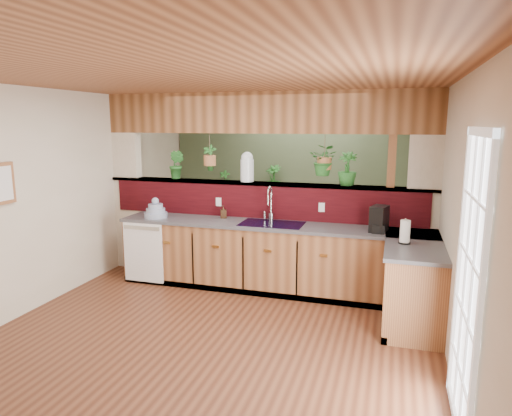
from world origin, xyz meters
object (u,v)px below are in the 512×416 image
(coffee_maker, at_px, (379,220))
(shelving_console, at_px, (250,216))
(faucet, at_px, (270,202))
(soap_dispenser, at_px, (223,212))
(dish_stack, at_px, (156,211))
(glass_jar, at_px, (247,167))
(paper_towel, at_px, (405,232))

(coffee_maker, distance_m, shelving_console, 3.38)
(faucet, height_order, soap_dispenser, faucet)
(dish_stack, relative_size, soap_dispenser, 1.82)
(coffee_maker, bearing_deg, shelving_console, 150.83)
(soap_dispenser, distance_m, glass_jar, 0.70)
(faucet, bearing_deg, glass_jar, 150.50)
(faucet, height_order, glass_jar, glass_jar)
(glass_jar, bearing_deg, shelving_console, 106.80)
(soap_dispenser, distance_m, shelving_console, 2.20)
(coffee_maker, bearing_deg, faucet, -173.32)
(dish_stack, distance_m, soap_dispenser, 0.94)
(faucet, xyz_separation_m, paper_towel, (1.70, -0.69, -0.13))
(faucet, xyz_separation_m, glass_jar, (-0.39, 0.22, 0.44))
(paper_towel, bearing_deg, dish_stack, 172.03)
(paper_towel, bearing_deg, glass_jar, 156.40)
(dish_stack, bearing_deg, paper_towel, -7.97)
(glass_jar, bearing_deg, coffee_maker, -13.57)
(dish_stack, bearing_deg, soap_dispenser, 14.48)
(soap_dispenser, height_order, paper_towel, paper_towel)
(soap_dispenser, height_order, glass_jar, glass_jar)
(coffee_maker, bearing_deg, soap_dispenser, -170.59)
(soap_dispenser, relative_size, shelving_console, 0.13)
(dish_stack, distance_m, shelving_console, 2.48)
(paper_towel, relative_size, glass_jar, 0.67)
(coffee_maker, distance_m, glass_jar, 1.93)
(soap_dispenser, bearing_deg, coffee_maker, -5.92)
(faucet, bearing_deg, shelving_console, 114.43)
(coffee_maker, bearing_deg, paper_towel, -43.56)
(shelving_console, bearing_deg, dish_stack, -118.73)
(soap_dispenser, distance_m, coffee_maker, 2.09)
(dish_stack, xyz_separation_m, glass_jar, (1.19, 0.46, 0.61))
(dish_stack, distance_m, coffee_maker, 2.99)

